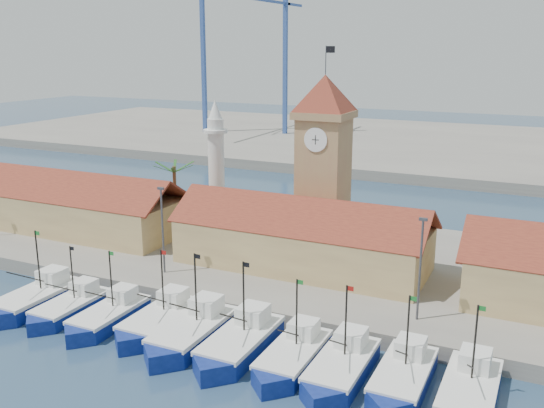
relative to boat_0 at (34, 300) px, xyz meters
The scene contains 21 objects.
ground 20.10m from the boat_0, ahead, with size 400.00×400.00×0.00m, color #1B384A.
quay 29.67m from the boat_0, 47.69° to the left, with size 140.00×32.00×1.50m, color gray.
terminal 109.78m from the boat_0, 79.52° to the left, with size 240.00×80.00×2.00m, color gray.
boat_0 is the anchor object (origin of this frame).
boat_1 4.15m from the boat_0, ahead, with size 3.33×9.11×6.90m.
boat_2 8.67m from the boat_0, ahead, with size 3.43×9.40×7.12m.
boat_3 13.42m from the boat_0, ahead, with size 3.65×9.99×7.56m.
boat_4 17.26m from the boat_0, ahead, with size 3.90×10.69×8.09m.
boat_5 21.75m from the boat_0, ahead, with size 3.89×10.64×8.05m.
boat_6 26.44m from the boat_0, ahead, with size 3.56×9.74×7.37m.
boat_7 30.42m from the boat_0, ahead, with size 3.66×10.04×7.60m.
boat_8 34.92m from the boat_0, ahead, with size 3.56×9.74×7.37m.
boat_9 39.56m from the boat_0, ahead, with size 3.63×9.95×7.53m.
hall_left 21.83m from the boat_0, 123.83° to the left, with size 31.20×10.13×7.61m.
hall_center 27.04m from the boat_0, 41.94° to the left, with size 27.04×10.13×7.61m.
clock_tower 33.11m from the boat_0, 50.16° to the left, with size 5.80×5.80×22.70m.
minaret 27.88m from the boat_0, 79.15° to the left, with size 3.00×3.00×16.30m.
palm_tree 24.55m from the boat_0, 90.06° to the left, with size 5.60×5.03×8.39m.
lamp_posts 23.45m from the boat_0, 25.91° to the left, with size 80.70×0.25×9.03m.
crane_blue_far 109.95m from the boat_0, 113.23° to the left, with size 1.00×37.71×46.03m.
crane_blue_near 109.51m from the boat_0, 101.56° to the left, with size 1.00×30.56×40.43m.
Camera 1 is at (23.15, -36.35, 24.12)m, focal length 40.00 mm.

